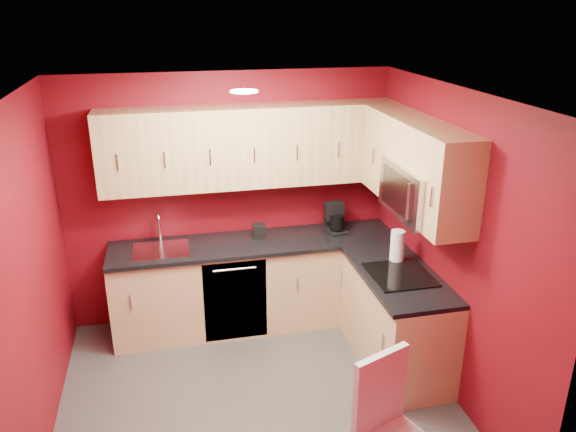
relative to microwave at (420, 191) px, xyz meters
name	(u,v)px	position (x,y,z in m)	size (l,w,h in m)	color
floor	(258,399)	(-1.39, -0.20, -1.66)	(3.20, 3.20, 0.00)	#444240
ceiling	(251,96)	(-1.39, -0.20, 0.84)	(3.20, 3.20, 0.00)	white
wall_back	(230,199)	(-1.39, 1.30, -0.41)	(3.20, 3.20, 0.00)	maroon
wall_front	(304,390)	(-1.39, -1.70, -0.41)	(3.20, 3.20, 0.00)	maroon
wall_left	(27,286)	(-2.99, -0.20, -0.41)	(3.00, 3.00, 0.00)	maroon
wall_right	(450,245)	(0.21, -0.20, -0.41)	(3.00, 3.00, 0.00)	maroon
base_cabinets_back	(256,284)	(-1.19, 1.00, -1.22)	(2.80, 0.60, 0.87)	#DEC07F
base_cabinets_right	(396,320)	(-0.09, 0.05, -1.22)	(0.60, 1.30, 0.87)	#DEC07F
countertop_back	(256,243)	(-1.19, 0.99, -0.77)	(2.80, 0.63, 0.04)	black
countertop_right	(399,275)	(-0.11, 0.04, -0.77)	(0.63, 1.27, 0.04)	black
upper_cabinets_back	(251,146)	(-1.19, 1.13, 0.17)	(2.80, 0.35, 0.75)	tan
upper_cabinets_right	(413,156)	(0.03, 0.24, 0.23)	(0.35, 1.55, 0.75)	tan
microwave	(420,191)	(0.00, 0.00, 0.00)	(0.42, 0.76, 0.42)	silver
cooktop	(400,275)	(-0.11, 0.00, -0.74)	(0.50, 0.55, 0.01)	black
sink	(161,246)	(-2.09, 1.00, -0.72)	(0.52, 0.42, 0.35)	silver
dishwasher_front	(235,301)	(-1.44, 0.71, -1.22)	(0.60, 0.02, 0.82)	black
downlight	(244,91)	(-1.39, 0.10, 0.82)	(0.20, 0.20, 0.01)	white
coffee_maker	(337,218)	(-0.36, 1.03, -0.60)	(0.18, 0.24, 0.30)	black
napkin_holder	(259,231)	(-1.14, 1.08, -0.68)	(0.12, 0.12, 0.13)	black
paper_towel	(397,246)	(-0.03, 0.27, -0.60)	(0.17, 0.17, 0.29)	white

